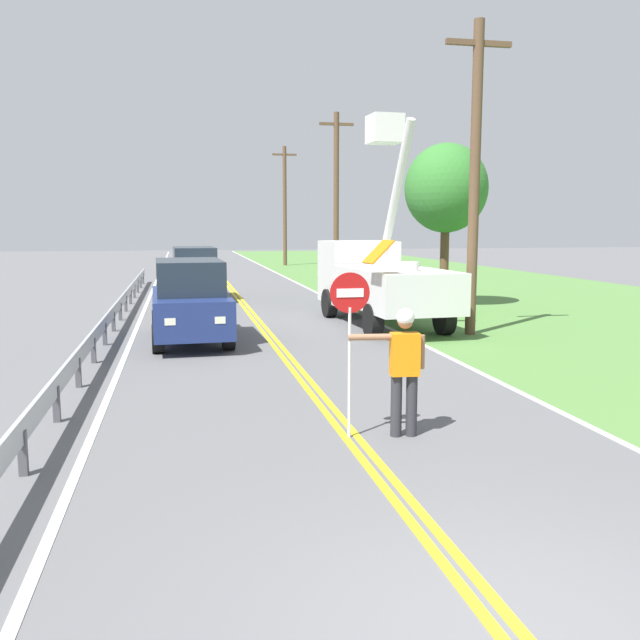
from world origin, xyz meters
The scene contains 16 objects.
ground_plane centered at (0.00, 0.00, 0.00)m, with size 160.00×160.00×0.00m, color #5B5B5E.
grass_verge_right centered at (11.60, 20.00, 0.00)m, with size 16.00×110.00×0.01m, color #517F3D.
centerline_yellow_left centered at (-0.09, 20.00, 0.01)m, with size 0.11×110.00×0.01m, color yellow.
centerline_yellow_right centered at (0.09, 20.00, 0.01)m, with size 0.11×110.00×0.01m, color yellow.
edge_line_right centered at (3.60, 20.00, 0.01)m, with size 0.12×110.00×0.01m, color silver.
edge_line_left centered at (-3.60, 20.00, 0.01)m, with size 0.12×110.00×0.01m, color silver.
flagger_worker centered at (0.74, 4.75, 1.05)m, with size 1.08×0.28×1.83m.
stop_sign_paddle centered at (-0.03, 4.83, 1.71)m, with size 0.56×0.04×2.33m.
utility_bucket_truck centered at (3.54, 15.61, 1.44)m, with size 2.68×6.92×6.12m.
oncoming_suv_nearest centered at (-2.09, 13.42, 1.06)m, with size 2.05×4.67×2.10m.
oncoming_suv_second centered at (-1.75, 23.85, 1.06)m, with size 2.04×4.66×2.10m.
utility_pole_near centered at (5.44, 13.08, 4.31)m, with size 1.80×0.28×8.25m.
utility_pole_mid centered at (5.75, 30.97, 4.55)m, with size 1.80×0.28×8.73m.
utility_pole_far centered at (5.39, 46.50, 4.54)m, with size 1.80×0.28×8.72m.
guardrail_left_shoulder centered at (-4.20, 16.75, 0.52)m, with size 0.10×32.00×0.71m.
roadside_tree_verge centered at (7.17, 19.39, 4.27)m, with size 3.00×3.00×5.90m.
Camera 1 is at (-2.29, -4.19, 2.97)m, focal length 38.28 mm.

